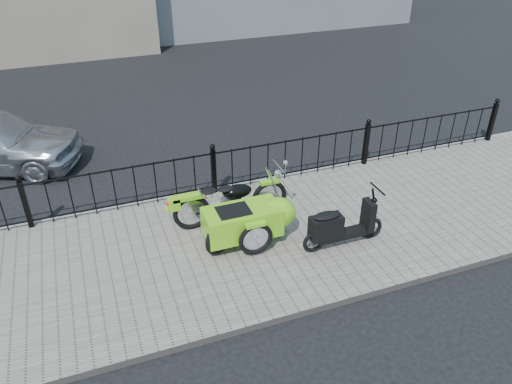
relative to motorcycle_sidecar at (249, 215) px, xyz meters
name	(u,v)px	position (x,y,z in m)	size (l,w,h in m)	color
ground	(235,231)	(-0.14, 0.41, -0.59)	(120.00, 120.00, 0.00)	black
sidewalk	(244,244)	(-0.14, -0.09, -0.53)	(30.00, 3.80, 0.12)	slate
curb	(213,191)	(-0.14, 1.85, -0.53)	(30.00, 0.10, 0.12)	gray
iron_fence	(214,172)	(-0.14, 1.71, -0.01)	(14.11, 0.11, 1.08)	black
motorcycle_sidecar	(249,215)	(0.00, 0.00, 0.00)	(2.28, 1.48, 0.98)	black
scooter	(339,227)	(1.34, -0.77, -0.07)	(1.53, 0.45, 1.04)	black
spare_tire	(219,237)	(-0.62, -0.23, -0.16)	(0.63, 0.63, 0.09)	black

